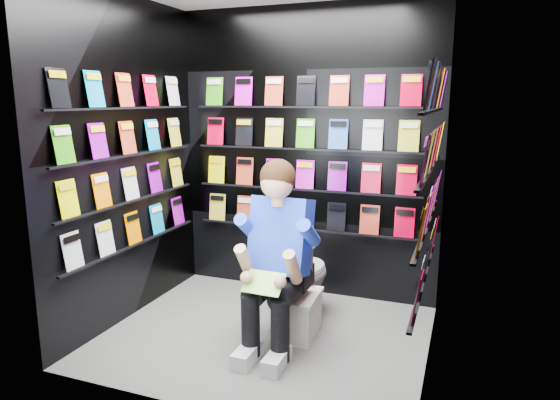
% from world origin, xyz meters
% --- Properties ---
extents(floor, '(2.40, 2.40, 0.00)m').
position_xyz_m(floor, '(0.00, 0.00, 0.00)').
color(floor, slate).
rests_on(floor, ground).
extents(wall_back, '(2.40, 0.04, 2.60)m').
position_xyz_m(wall_back, '(0.00, 1.00, 1.30)').
color(wall_back, black).
rests_on(wall_back, floor).
extents(wall_front, '(2.40, 0.04, 2.60)m').
position_xyz_m(wall_front, '(0.00, -1.00, 1.30)').
color(wall_front, black).
rests_on(wall_front, floor).
extents(wall_left, '(0.04, 2.00, 2.60)m').
position_xyz_m(wall_left, '(-1.20, 0.00, 1.30)').
color(wall_left, black).
rests_on(wall_left, floor).
extents(wall_right, '(0.04, 2.00, 2.60)m').
position_xyz_m(wall_right, '(1.20, 0.00, 1.30)').
color(wall_right, black).
rests_on(wall_right, floor).
extents(comics_back, '(2.10, 0.06, 1.37)m').
position_xyz_m(comics_back, '(0.00, 0.97, 1.31)').
color(comics_back, '#C23C24').
rests_on(comics_back, wall_back).
extents(comics_left, '(0.06, 1.70, 1.37)m').
position_xyz_m(comics_left, '(-1.17, 0.00, 1.31)').
color(comics_left, '#C23C24').
rests_on(comics_left, wall_left).
extents(comics_right, '(0.06, 1.70, 1.37)m').
position_xyz_m(comics_right, '(1.17, 0.00, 1.31)').
color(comics_right, '#C23C24').
rests_on(comics_right, wall_right).
extents(toilet, '(0.44, 0.76, 0.73)m').
position_xyz_m(toilet, '(0.15, 0.36, 0.37)').
color(toilet, white).
rests_on(toilet, floor).
extents(longbox, '(0.24, 0.42, 0.30)m').
position_xyz_m(longbox, '(0.26, 0.10, 0.15)').
color(longbox, silver).
rests_on(longbox, floor).
extents(longbox_lid, '(0.26, 0.44, 0.03)m').
position_xyz_m(longbox_lid, '(0.26, 0.10, 0.32)').
color(longbox_lid, silver).
rests_on(longbox_lid, longbox).
extents(reader, '(0.60, 0.85, 1.54)m').
position_xyz_m(reader, '(0.15, -0.02, 0.80)').
color(reader, '#0730F2').
rests_on(reader, toilet).
extents(held_comic, '(0.28, 0.17, 0.12)m').
position_xyz_m(held_comic, '(0.15, -0.37, 0.58)').
color(held_comic, green).
rests_on(held_comic, reader).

